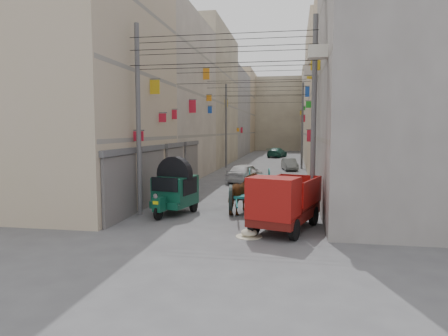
% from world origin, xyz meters
% --- Properties ---
extents(ground, '(140.00, 140.00, 0.00)m').
position_xyz_m(ground, '(0.00, 0.00, 0.00)').
color(ground, '#4A4A4D').
rests_on(ground, ground).
extents(building_row_left, '(8.00, 62.00, 14.00)m').
position_xyz_m(building_row_left, '(-8.00, 34.13, 6.46)').
color(building_row_left, tan).
rests_on(building_row_left, ground).
extents(building_row_right, '(8.00, 62.00, 14.00)m').
position_xyz_m(building_row_right, '(8.00, 34.13, 6.46)').
color(building_row_right, gray).
rests_on(building_row_right, ground).
extents(end_cap_building, '(22.00, 10.00, 13.00)m').
position_xyz_m(end_cap_building, '(0.00, 66.00, 6.50)').
color(end_cap_building, '#B1A78B').
rests_on(end_cap_building, ground).
extents(shutters_left, '(0.18, 14.40, 2.88)m').
position_xyz_m(shutters_left, '(-3.92, 10.38, 1.49)').
color(shutters_left, '#4E4E53').
rests_on(shutters_left, ground).
extents(signboards, '(8.22, 40.52, 5.67)m').
position_xyz_m(signboards, '(-0.01, 21.66, 3.43)').
color(signboards, green).
rests_on(signboards, ground).
extents(ac_units, '(0.70, 6.55, 3.35)m').
position_xyz_m(ac_units, '(3.65, 7.67, 7.43)').
color(ac_units, beige).
rests_on(ac_units, ground).
extents(utility_poles, '(7.40, 22.20, 8.00)m').
position_xyz_m(utility_poles, '(0.00, 17.00, 4.00)').
color(utility_poles, '#545457').
rests_on(utility_poles, ground).
extents(overhead_cables, '(7.40, 22.52, 1.12)m').
position_xyz_m(overhead_cables, '(0.00, 14.40, 6.77)').
color(overhead_cables, black).
rests_on(overhead_cables, ground).
extents(auto_rickshaw, '(1.90, 2.78, 1.89)m').
position_xyz_m(auto_rickshaw, '(-2.18, 6.45, 1.12)').
color(auto_rickshaw, black).
rests_on(auto_rickshaw, ground).
extents(tonga_cart, '(1.54, 3.01, 1.30)m').
position_xyz_m(tonga_cart, '(0.82, 6.74, 0.68)').
color(tonga_cart, black).
rests_on(tonga_cart, ground).
extents(mini_truck, '(2.66, 3.98, 2.06)m').
position_xyz_m(mini_truck, '(2.47, 3.98, 0.99)').
color(mini_truck, black).
rests_on(mini_truck, ground).
extents(second_cart, '(1.47, 1.34, 1.18)m').
position_xyz_m(second_cart, '(0.69, 15.62, 0.63)').
color(second_cart, '#155E5C').
rests_on(second_cart, ground).
extents(feed_sack, '(0.56, 0.45, 0.28)m').
position_xyz_m(feed_sack, '(1.41, 3.24, 0.14)').
color(feed_sack, '#BDB49D').
rests_on(feed_sack, ground).
extents(horse, '(1.45, 2.21, 1.72)m').
position_xyz_m(horse, '(0.75, 7.00, 0.86)').
color(horse, brown).
rests_on(horse, ground).
extents(distant_car_white, '(2.55, 4.18, 1.33)m').
position_xyz_m(distant_car_white, '(-0.45, 17.39, 0.66)').
color(distant_car_white, silver).
rests_on(distant_car_white, ground).
extents(distant_car_grey, '(1.67, 3.38, 1.07)m').
position_xyz_m(distant_car_grey, '(2.49, 26.45, 0.53)').
color(distant_car_grey, '#5C615F').
rests_on(distant_car_grey, ground).
extents(distant_car_green, '(2.86, 4.67, 1.26)m').
position_xyz_m(distant_car_green, '(0.64, 43.89, 0.63)').
color(distant_car_green, '#1E5848').
rests_on(distant_car_green, ground).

